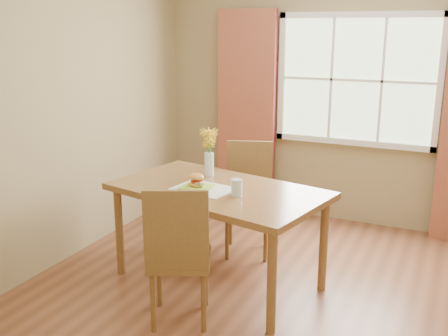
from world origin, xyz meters
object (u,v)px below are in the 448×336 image
object	(u,v)px
chair_near	(178,251)
flower_vase	(209,146)
croissant_sandwich	(196,180)
water_glass	(237,188)
dining_table	(218,198)
chair_far	(248,192)

from	to	relation	value
chair_near	flower_vase	bearing A→B (deg)	79.71
croissant_sandwich	water_glass	distance (m)	0.35
water_glass	flower_vase	distance (m)	0.61
dining_table	flower_vase	size ratio (longest dim) A/B	4.43
croissant_sandwich	flower_vase	distance (m)	0.43
chair_far	water_glass	xyz separation A→B (m)	(0.24, -0.82, 0.31)
chair_far	flower_vase	xyz separation A→B (m)	(-0.19, -0.43, 0.50)
chair_near	croissant_sandwich	size ratio (longest dim) A/B	5.98
chair_near	water_glass	size ratio (longest dim) A/B	8.07
flower_vase	chair_far	bearing A→B (deg)	66.52
chair_near	croissant_sandwich	distance (m)	0.70
dining_table	croissant_sandwich	world-z (taller)	croissant_sandwich
flower_vase	dining_table	bearing A→B (deg)	-52.39
croissant_sandwich	dining_table	bearing A→B (deg)	56.30
dining_table	chair_far	size ratio (longest dim) A/B	1.78
croissant_sandwich	water_glass	xyz separation A→B (m)	(0.35, -0.02, -0.01)
chair_far	dining_table	bearing A→B (deg)	-106.57
chair_far	croissant_sandwich	xyz separation A→B (m)	(-0.11, -0.80, 0.32)
chair_near	chair_far	xyz separation A→B (m)	(-0.07, 1.40, -0.00)
chair_near	croissant_sandwich	xyz separation A→B (m)	(-0.17, 0.60, 0.31)
water_glass	flower_vase	size ratio (longest dim) A/B	0.31
chair_far	water_glass	distance (m)	0.91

